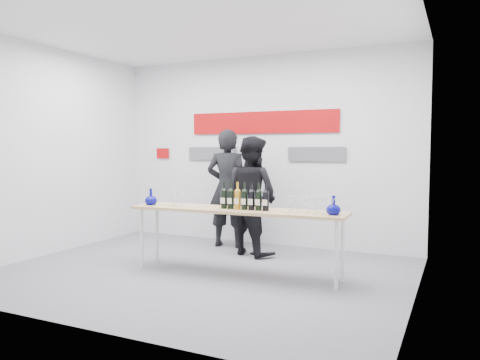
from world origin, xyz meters
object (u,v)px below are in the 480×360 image
object	(u,v)px
presenter_left	(228,188)
mic_stand	(256,225)
presenter_right	(252,196)
tasting_table	(236,214)

from	to	relation	value
presenter_left	mic_stand	size ratio (longest dim) A/B	1.30
presenter_left	presenter_right	xyz separation A→B (m)	(0.56, -0.33, -0.06)
tasting_table	presenter_left	xyz separation A→B (m)	(-0.83, 1.41, 0.17)
tasting_table	presenter_right	xyz separation A→B (m)	(-0.27, 1.08, 0.11)
presenter_left	mic_stand	distance (m)	0.83
tasting_table	mic_stand	bearing A→B (deg)	98.86
tasting_table	mic_stand	xyz separation A→B (m)	(-0.22, 1.11, -0.32)
tasting_table	presenter_right	world-z (taller)	presenter_right
presenter_left	tasting_table	bearing A→B (deg)	110.87
presenter_left	presenter_right	bearing A→B (deg)	139.80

